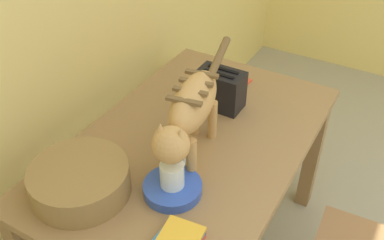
{
  "coord_description": "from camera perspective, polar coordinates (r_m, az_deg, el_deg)",
  "views": [
    {
      "loc": [
        -1.1,
        0.71,
        1.83
      ],
      "look_at": [
        0.05,
        1.37,
        0.83
      ],
      "focal_mm": 40.49,
      "sensor_mm": 36.0,
      "label": 1
    }
  ],
  "objects": [
    {
      "name": "dining_table",
      "position": [
        1.78,
        -0.0,
        -4.86
      ],
      "size": [
        1.32,
        0.83,
        0.73
      ],
      "color": "olive",
      "rests_on": "ground_plane"
    },
    {
      "name": "cat",
      "position": [
        1.5,
        -0.21,
        1.23
      ],
      "size": [
        0.69,
        0.2,
        0.32
      ],
      "rotation": [
        0.0,
        0.0,
        1.75
      ],
      "color": "tan",
      "rests_on": "dining_table"
    },
    {
      "name": "saucer_bowl",
      "position": [
        1.51,
        -2.57,
        -8.96
      ],
      "size": [
        0.2,
        0.2,
        0.04
      ],
      "primitive_type": "cylinder",
      "color": "blue",
      "rests_on": "dining_table"
    },
    {
      "name": "coffee_mug",
      "position": [
        1.46,
        -2.56,
        -7.11
      ],
      "size": [
        0.13,
        0.08,
        0.09
      ],
      "color": "white",
      "rests_on": "saucer_bowl"
    },
    {
      "name": "magazine",
      "position": [
        2.04,
        3.49,
        4.36
      ],
      "size": [
        0.3,
        0.23,
        0.01
      ],
      "primitive_type": "cube",
      "rotation": [
        0.0,
        0.0,
        -0.07
      ],
      "color": "#DE4529",
      "rests_on": "dining_table"
    },
    {
      "name": "wicker_basket",
      "position": [
        1.53,
        -14.53,
        -7.66
      ],
      "size": [
        0.34,
        0.34,
        0.11
      ],
      "color": "olive",
      "rests_on": "dining_table"
    },
    {
      "name": "toaster",
      "position": [
        1.87,
        3.74,
        4.07
      ],
      "size": [
        0.12,
        0.2,
        0.18
      ],
      "color": "black",
      "rests_on": "dining_table"
    }
  ]
}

